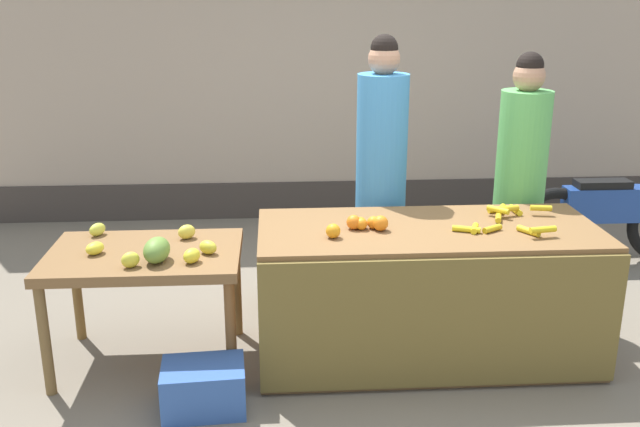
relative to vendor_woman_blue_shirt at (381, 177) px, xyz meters
The scene contains 12 objects.
ground_plane 1.18m from the vendor_woman_blue_shirt, 99.84° to the right, with size 24.00×24.00×0.00m, color #756B5B.
market_wall_back 2.31m from the vendor_woman_blue_shirt, 92.98° to the left, with size 7.24×0.23×2.95m.
fruit_stall_counter 0.90m from the vendor_woman_blue_shirt, 74.63° to the right, with size 2.02×0.89×0.83m.
side_table_wooden 1.66m from the vendor_woman_blue_shirt, 155.45° to the right, with size 1.11×0.77×0.72m.
banana_bunch_pile 0.92m from the vendor_woman_blue_shirt, 43.06° to the right, with size 0.69×0.60×0.07m.
orange_pile 0.76m from the vendor_woman_blue_shirt, 107.06° to the right, with size 0.37×0.24×0.09m.
mango_papaya_pile 1.61m from the vendor_woman_blue_shirt, 151.04° to the right, with size 0.84×0.67×0.14m.
vendor_woman_blue_shirt is the anchor object (origin of this frame).
vendor_woman_green_shirt 0.96m from the vendor_woman_blue_shirt, ahead, with size 0.34×0.34×1.79m.
parked_motorcycle 2.23m from the vendor_woman_blue_shirt, 20.47° to the left, with size 1.60×0.18×0.88m.
produce_crate 1.85m from the vendor_woman_blue_shirt, 132.49° to the right, with size 0.44×0.32×0.26m, color #3359A5.
produce_sack 0.96m from the vendor_woman_blue_shirt, behind, with size 0.36×0.30×0.58m, color tan.
Camera 1 is at (-0.59, -3.91, 2.16)m, focal length 39.72 mm.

